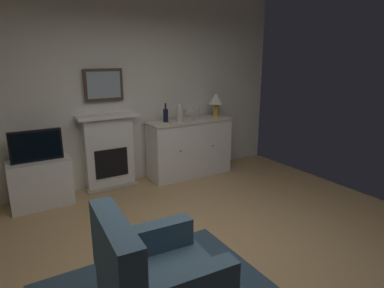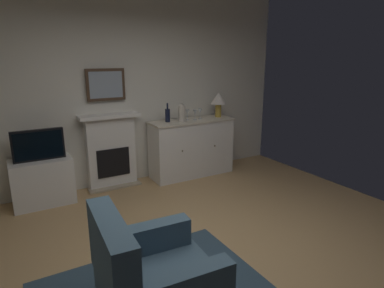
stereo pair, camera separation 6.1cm
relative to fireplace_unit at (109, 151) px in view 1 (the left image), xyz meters
name	(u,v)px [view 1 (the left image)]	position (x,y,z in m)	size (l,w,h in m)	color
ground_plane	(215,265)	(0.26, -2.35, -0.60)	(5.50, 5.02, 0.10)	tan
wall_rear	(120,86)	(0.26, 0.13, 0.93)	(5.50, 0.06, 2.95)	silver
fireplace_unit	(109,151)	(0.00, 0.00, 0.00)	(0.87, 0.30, 1.10)	white
framed_picture	(104,85)	(0.00, 0.05, 0.96)	(0.55, 0.04, 0.45)	#473323
sideboard_cabinet	(190,148)	(1.27, -0.18, -0.09)	(1.38, 0.49, 0.92)	white
table_lamp	(216,100)	(1.79, -0.18, 0.65)	(0.26, 0.26, 0.40)	#B79338
wine_bottle	(166,115)	(0.87, -0.14, 0.48)	(0.08, 0.08, 0.29)	black
wine_glass_left	(185,112)	(1.21, -0.16, 0.50)	(0.07, 0.07, 0.16)	silver
wine_glass_center	(193,112)	(1.32, -0.21, 0.50)	(0.07, 0.07, 0.16)	silver
wine_glass_right	(198,111)	(1.43, -0.19, 0.50)	(0.07, 0.07, 0.16)	silver
vase_decorative	(180,113)	(1.07, -0.23, 0.51)	(0.11, 0.11, 0.28)	beige
tv_cabinet	(41,183)	(-0.97, -0.16, -0.24)	(0.75, 0.42, 0.61)	white
tv_set	(36,146)	(-0.97, -0.19, 0.26)	(0.62, 0.07, 0.40)	black
armchair	(156,282)	(-0.56, -2.80, -0.17)	(0.85, 0.82, 0.92)	#3F596B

